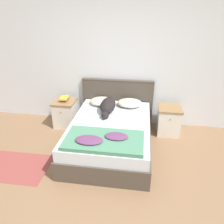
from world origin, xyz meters
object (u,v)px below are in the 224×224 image
(nightstand_right, at_px, (169,120))
(book_stack, at_px, (64,99))
(bed, at_px, (110,135))
(pillow_right, at_px, (130,103))
(nightstand_left, at_px, (65,113))
(pillow_left, at_px, (102,101))
(dog, at_px, (108,106))

(nightstand_right, height_order, book_stack, book_stack)
(bed, height_order, pillow_right, pillow_right)
(bed, height_order, nightstand_left, nightstand_left)
(nightstand_right, xyz_separation_m, pillow_right, (-0.77, 0.04, 0.29))
(bed, xyz_separation_m, pillow_left, (-0.27, 0.70, 0.32))
(pillow_left, height_order, dog, dog)
(nightstand_right, height_order, pillow_left, pillow_left)
(book_stack, bearing_deg, nightstand_right, -0.62)
(bed, relative_size, pillow_left, 4.02)
(pillow_right, height_order, dog, dog)
(pillow_right, bearing_deg, bed, -111.20)
(nightstand_right, height_order, pillow_right, pillow_right)
(nightstand_left, relative_size, dog, 0.70)
(nightstand_right, xyz_separation_m, book_stack, (-2.08, 0.02, 0.31))
(nightstand_left, bearing_deg, bed, -32.52)
(bed, relative_size, dog, 2.42)
(bed, relative_size, nightstand_right, 3.47)
(bed, bearing_deg, dog, 104.57)
(nightstand_right, bearing_deg, bed, -147.48)
(dog, bearing_deg, bed, -75.43)
(pillow_left, bearing_deg, book_stack, -178.66)
(nightstand_left, height_order, dog, dog)
(book_stack, bearing_deg, pillow_right, 0.78)
(bed, xyz_separation_m, nightstand_right, (1.04, 0.66, 0.03))
(dog, xyz_separation_m, book_stack, (-0.93, 0.26, -0.02))
(pillow_left, bearing_deg, dog, -59.90)
(bed, bearing_deg, nightstand_right, 32.52)
(book_stack, bearing_deg, bed, -33.45)
(nightstand_right, relative_size, pillow_left, 1.16)
(book_stack, bearing_deg, nightstand_left, -94.77)
(pillow_left, bearing_deg, nightstand_right, -1.77)
(nightstand_left, bearing_deg, pillow_right, 1.77)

